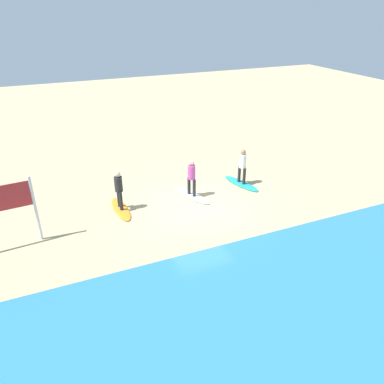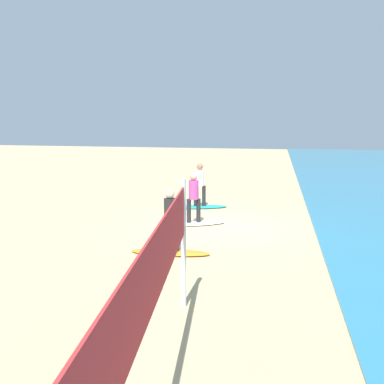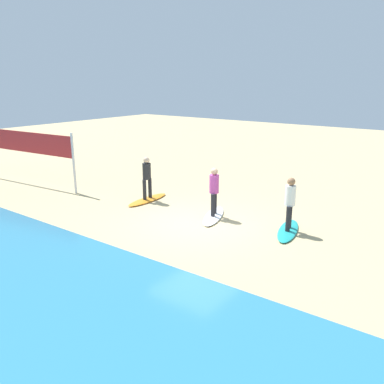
{
  "view_description": "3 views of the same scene",
  "coord_description": "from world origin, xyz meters",
  "px_view_note": "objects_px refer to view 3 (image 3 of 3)",
  "views": [
    {
      "loc": [
        5.64,
        12.52,
        7.66
      ],
      "look_at": [
        0.32,
        0.15,
        0.79
      ],
      "focal_mm": 35.08,
      "sensor_mm": 36.0,
      "label": 1
    },
    {
      "loc": [
        14.28,
        1.62,
        3.76
      ],
      "look_at": [
        0.52,
        -0.81,
        1.22
      ],
      "focal_mm": 42.63,
      "sensor_mm": 36.0,
      "label": 2
    },
    {
      "loc": [
        -7.26,
        10.1,
        4.6
      ],
      "look_at": [
        0.25,
        -0.09,
        1.01
      ],
      "focal_mm": 37.69,
      "sensor_mm": 36.0,
      "label": 3
    }
  ],
  "objects_px": {
    "surfer_white": "(214,188)",
    "surfer_orange": "(147,175)",
    "surfer_teal": "(290,200)",
    "surfboard_teal": "(288,231)",
    "surfboard_white": "(214,216)",
    "surfboard_orange": "(148,200)",
    "volleyball_net": "(4,142)"
  },
  "relations": [
    {
      "from": "surfer_white",
      "to": "surfer_orange",
      "type": "xyz_separation_m",
      "value": [
        3.13,
        -0.08,
        0.0
      ]
    },
    {
      "from": "surfboard_teal",
      "to": "surfer_teal",
      "type": "distance_m",
      "value": 0.99
    },
    {
      "from": "surfer_orange",
      "to": "surfer_white",
      "type": "bearing_deg",
      "value": 178.53
    },
    {
      "from": "surfboard_orange",
      "to": "surfer_teal",
      "type": "bearing_deg",
      "value": 89.53
    },
    {
      "from": "volleyball_net",
      "to": "surfer_white",
      "type": "bearing_deg",
      "value": -173.28
    },
    {
      "from": "surfboard_white",
      "to": "volleyball_net",
      "type": "bearing_deg",
      "value": -104.61
    },
    {
      "from": "surfboard_white",
      "to": "surfer_white",
      "type": "height_order",
      "value": "surfer_white"
    },
    {
      "from": "surfer_teal",
      "to": "surfboard_white",
      "type": "distance_m",
      "value": 2.81
    },
    {
      "from": "surfboard_teal",
      "to": "surfer_white",
      "type": "height_order",
      "value": "surfer_white"
    },
    {
      "from": "surfboard_teal",
      "to": "surfboard_orange",
      "type": "relative_size",
      "value": 1.0
    },
    {
      "from": "surfer_teal",
      "to": "surfer_orange",
      "type": "distance_m",
      "value": 5.75
    },
    {
      "from": "surfer_white",
      "to": "surfboard_orange",
      "type": "relative_size",
      "value": 0.78
    },
    {
      "from": "surfboard_teal",
      "to": "surfer_teal",
      "type": "height_order",
      "value": "surfer_teal"
    },
    {
      "from": "surfer_white",
      "to": "surfer_orange",
      "type": "height_order",
      "value": "same"
    },
    {
      "from": "surfer_teal",
      "to": "surfer_orange",
      "type": "height_order",
      "value": "same"
    },
    {
      "from": "surfboard_teal",
      "to": "volleyball_net",
      "type": "distance_m",
      "value": 13.55
    },
    {
      "from": "surfboard_orange",
      "to": "surfer_white",
      "type": "bearing_deg",
      "value": 86.71
    },
    {
      "from": "surfer_orange",
      "to": "surfboard_teal",
      "type": "bearing_deg",
      "value": -178.64
    },
    {
      "from": "surfboard_orange",
      "to": "surfer_orange",
      "type": "height_order",
      "value": "surfer_orange"
    },
    {
      "from": "surfboard_white",
      "to": "surfboard_orange",
      "type": "bearing_deg",
      "value": -112.8
    },
    {
      "from": "surfer_teal",
      "to": "surfboard_orange",
      "type": "relative_size",
      "value": 0.78
    },
    {
      "from": "surfer_white",
      "to": "surfboard_orange",
      "type": "bearing_deg",
      "value": -1.47
    },
    {
      "from": "surfer_white",
      "to": "surfboard_orange",
      "type": "height_order",
      "value": "surfer_white"
    },
    {
      "from": "surfer_orange",
      "to": "surfboard_orange",
      "type": "bearing_deg",
      "value": 90.0
    },
    {
      "from": "surfer_teal",
      "to": "surfboard_orange",
      "type": "bearing_deg",
      "value": 1.36
    },
    {
      "from": "volleyball_net",
      "to": "surfboard_teal",
      "type": "bearing_deg",
      "value": -173.67
    },
    {
      "from": "surfer_teal",
      "to": "surfer_white",
      "type": "height_order",
      "value": "same"
    },
    {
      "from": "surfer_white",
      "to": "volleyball_net",
      "type": "height_order",
      "value": "volleyball_net"
    },
    {
      "from": "surfer_white",
      "to": "volleyball_net",
      "type": "bearing_deg",
      "value": 6.72
    },
    {
      "from": "surfboard_white",
      "to": "surfer_orange",
      "type": "bearing_deg",
      "value": -112.8
    },
    {
      "from": "surfer_teal",
      "to": "surfboard_orange",
      "type": "xyz_separation_m",
      "value": [
        5.75,
        0.14,
        -0.99
      ]
    },
    {
      "from": "surfer_white",
      "to": "surfer_orange",
      "type": "distance_m",
      "value": 3.13
    }
  ]
}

